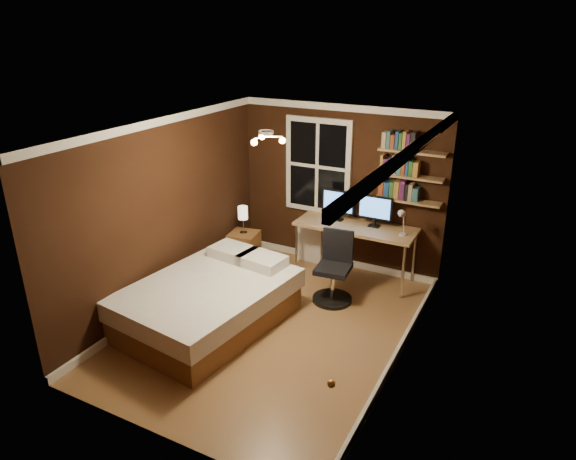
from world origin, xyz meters
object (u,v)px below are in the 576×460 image
at_px(desk_lamp, 402,222).
at_px(office_chair, 334,275).
at_px(radiator, 310,241).
at_px(monitor_left, 338,205).
at_px(monitor_right, 375,211).
at_px(bedside_lamp, 243,220).
at_px(bed, 210,302).
at_px(nightstand, 244,248).
at_px(desk, 356,229).

bearing_deg(desk_lamp, office_chair, -137.89).
distance_m(radiator, desk_lamp, 1.74).
xyz_separation_m(monitor_left, monitor_right, (0.56, 0.00, 0.00)).
bearing_deg(bedside_lamp, office_chair, -12.93).
bearing_deg(desk_lamp, bed, -133.80).
distance_m(nightstand, monitor_right, 2.15).
height_order(desk, desk_lamp, desk_lamp).
xyz_separation_m(bed, bedside_lamp, (-0.54, 1.68, 0.44)).
xyz_separation_m(bedside_lamp, office_chair, (1.69, -0.39, -0.37)).
height_order(monitor_right, desk_lamp, monitor_right).
xyz_separation_m(bed, monitor_right, (1.40, 2.14, 0.76)).
xyz_separation_m(radiator, monitor_right, (1.08, -0.15, 0.74)).
height_order(bed, desk_lamp, desk_lamp).
distance_m(nightstand, desk, 1.81).
distance_m(bedside_lamp, desk_lamp, 2.43).
relative_size(bedside_lamp, monitor_right, 0.87).
relative_size(radiator, monitor_right, 1.29).
xyz_separation_m(bed, office_chair, (1.15, 1.29, 0.07)).
bearing_deg(radiator, desk_lamp, -13.01).
bearing_deg(office_chair, monitor_right, 67.71).
height_order(bed, nightstand, bed).
xyz_separation_m(desk, desk_lamp, (0.70, -0.12, 0.28)).
height_order(monitor_left, desk_lamp, monitor_left).
bearing_deg(bed, nightstand, 115.19).
xyz_separation_m(nightstand, office_chair, (1.69, -0.39, 0.11)).
height_order(radiator, desk_lamp, desk_lamp).
height_order(bed, bedside_lamp, bedside_lamp).
distance_m(radiator, monitor_right, 1.31).
xyz_separation_m(bedside_lamp, monitor_right, (1.94, 0.46, 0.32)).
xyz_separation_m(radiator, desk_lamp, (1.54, -0.35, 0.73)).
xyz_separation_m(bed, nightstand, (-0.54, 1.68, -0.04)).
relative_size(desk, monitor_right, 3.50).
xyz_separation_m(desk, monitor_right, (0.24, 0.09, 0.29)).
relative_size(nightstand, desk_lamp, 1.20).
relative_size(desk, office_chair, 1.78).
height_order(desk, office_chair, office_chair).
bearing_deg(office_chair, desk, 83.64).
distance_m(nightstand, bedside_lamp, 0.48).
bearing_deg(bed, monitor_right, 64.21).
relative_size(nightstand, desk, 0.30).
bearing_deg(monitor_left, bedside_lamp, -161.41).
bearing_deg(bed, radiator, 89.33).
bearing_deg(desk_lamp, bedside_lamp, -173.97).
height_order(bed, desk, desk).
bearing_deg(monitor_left, nightstand, -161.41).
bearing_deg(desk, desk_lamp, -9.79).
bearing_deg(radiator, office_chair, -50.33).
bearing_deg(monitor_left, bed, -111.20).
bearing_deg(monitor_right, monitor_left, 180.00).
bearing_deg(office_chair, bedside_lamp, 161.19).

